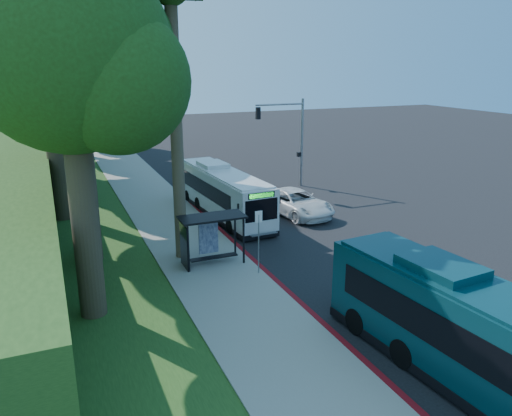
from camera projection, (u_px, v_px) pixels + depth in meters
name	position (u px, v px, depth m)	size (l,w,h in m)	color
ground	(308.00, 229.00, 30.15)	(140.00, 140.00, 0.00)	black
sidewalk	(191.00, 245.00, 27.39)	(4.50, 70.00, 0.12)	gray
red_curb	(258.00, 265.00, 24.72)	(0.25, 30.00, 0.13)	maroon
grass_verge	(75.00, 231.00, 29.68)	(8.00, 70.00, 0.06)	#234719
bus_shelter	(207.00, 230.00, 24.39)	(3.20, 1.51, 2.55)	black
stop_sign_pole	(259.00, 234.00, 23.12)	(0.35, 0.06, 3.17)	gray
traffic_signal_pole	(291.00, 132.00, 39.15)	(4.10, 0.30, 7.00)	gray
palm_tree	(171.00, 0.00, 22.26)	(4.20, 4.20, 14.40)	#4C3F2D
tree_0	(72.00, 28.00, 22.33)	(8.40, 8.00, 15.70)	#382B1E
tree_1	(42.00, 7.00, 28.59)	(10.50, 10.00, 18.26)	#382B1E
tree_2	(66.00, 51.00, 36.85)	(8.82, 8.40, 15.12)	#382B1E
tree_3	(35.00, 35.00, 42.75)	(10.08, 9.60, 17.28)	#382B1E
tree_4	(64.00, 62.00, 51.38)	(8.40, 8.00, 14.14)	#382B1E
tree_5	(70.00, 69.00, 59.04)	(7.35, 7.00, 12.86)	#382B1E
tree_6	(72.00, 63.00, 17.26)	(7.56, 7.20, 13.74)	#382B1E
white_bus	(223.00, 192.00, 32.54)	(2.99, 10.97, 3.23)	silver
teal_bus	(485.00, 340.00, 14.88)	(3.61, 12.23, 3.59)	#0A3038
pickup	(295.00, 203.00, 32.86)	(2.73, 5.92, 1.64)	silver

